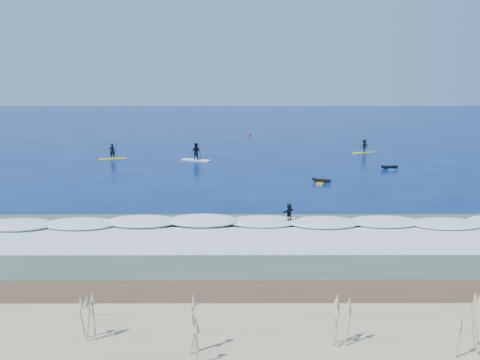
{
  "coord_description": "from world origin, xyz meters",
  "views": [
    {
      "loc": [
        -0.63,
        -43.48,
        10.69
      ],
      "look_at": [
        -0.5,
        0.75,
        0.6
      ],
      "focal_mm": 40.0,
      "sensor_mm": 36.0,
      "label": 1
    }
  ],
  "objects_px": {
    "sup_paddler_center": "(196,153)",
    "sup_paddler_right": "(364,147)",
    "prone_paddler_near": "(321,181)",
    "prone_paddler_far": "(389,168)",
    "wave_surfer": "(289,214)",
    "sup_paddler_left": "(112,154)",
    "marker_buoy": "(250,134)"
  },
  "relations": [
    {
      "from": "sup_paddler_left",
      "to": "sup_paddler_center",
      "type": "distance_m",
      "value": 9.14
    },
    {
      "from": "sup_paddler_center",
      "to": "prone_paddler_far",
      "type": "relative_size",
      "value": 1.45
    },
    {
      "from": "sup_paddler_center",
      "to": "sup_paddler_right",
      "type": "relative_size",
      "value": 1.19
    },
    {
      "from": "sup_paddler_center",
      "to": "prone_paddler_near",
      "type": "height_order",
      "value": "sup_paddler_center"
    },
    {
      "from": "prone_paddler_far",
      "to": "marker_buoy",
      "type": "height_order",
      "value": "marker_buoy"
    },
    {
      "from": "sup_paddler_center",
      "to": "prone_paddler_far",
      "type": "distance_m",
      "value": 20.01
    },
    {
      "from": "prone_paddler_near",
      "to": "wave_surfer",
      "type": "xyz_separation_m",
      "value": [
        -3.96,
        -11.92,
        0.56
      ]
    },
    {
      "from": "sup_paddler_left",
      "to": "prone_paddler_near",
      "type": "height_order",
      "value": "sup_paddler_left"
    },
    {
      "from": "sup_paddler_center",
      "to": "wave_surfer",
      "type": "xyz_separation_m",
      "value": [
        7.88,
        -22.53,
        -0.11
      ]
    },
    {
      "from": "sup_paddler_right",
      "to": "wave_surfer",
      "type": "relative_size",
      "value": 1.76
    },
    {
      "from": "prone_paddler_near",
      "to": "marker_buoy",
      "type": "xyz_separation_m",
      "value": [
        -5.7,
        29.34,
        0.14
      ]
    },
    {
      "from": "prone_paddler_far",
      "to": "marker_buoy",
      "type": "bearing_deg",
      "value": 19.46
    },
    {
      "from": "prone_paddler_far",
      "to": "sup_paddler_center",
      "type": "bearing_deg",
      "value": 66.28
    },
    {
      "from": "marker_buoy",
      "to": "wave_surfer",
      "type": "bearing_deg",
      "value": -87.57
    },
    {
      "from": "sup_paddler_right",
      "to": "prone_paddler_far",
      "type": "distance_m",
      "value": 9.19
    },
    {
      "from": "sup_paddler_right",
      "to": "prone_paddler_far",
      "type": "relative_size",
      "value": 1.21
    },
    {
      "from": "prone_paddler_far",
      "to": "wave_surfer",
      "type": "relative_size",
      "value": 1.45
    },
    {
      "from": "prone_paddler_far",
      "to": "wave_surfer",
      "type": "bearing_deg",
      "value": 136.92
    },
    {
      "from": "sup_paddler_left",
      "to": "sup_paddler_right",
      "type": "height_order",
      "value": "sup_paddler_left"
    },
    {
      "from": "sup_paddler_right",
      "to": "sup_paddler_left",
      "type": "bearing_deg",
      "value": 167.8
    },
    {
      "from": "sup_paddler_center",
      "to": "sup_paddler_right",
      "type": "bearing_deg",
      "value": 34.13
    },
    {
      "from": "sup_paddler_center",
      "to": "sup_paddler_right",
      "type": "xyz_separation_m",
      "value": [
        19.04,
        4.47,
        -0.1
      ]
    },
    {
      "from": "sup_paddler_left",
      "to": "prone_paddler_far",
      "type": "xyz_separation_m",
      "value": [
        28.55,
        -5.36,
        -0.47
      ]
    },
    {
      "from": "sup_paddler_right",
      "to": "wave_surfer",
      "type": "bearing_deg",
      "value": -132.35
    },
    {
      "from": "sup_paddler_right",
      "to": "prone_paddler_far",
      "type": "bearing_deg",
      "value": -107.42
    },
    {
      "from": "prone_paddler_near",
      "to": "prone_paddler_far",
      "type": "xyz_separation_m",
      "value": [
        7.6,
        5.91,
        0.0
      ]
    },
    {
      "from": "sup_paddler_center",
      "to": "sup_paddler_left",
      "type": "bearing_deg",
      "value": -163.25
    },
    {
      "from": "sup_paddler_right",
      "to": "prone_paddler_far",
      "type": "height_order",
      "value": "sup_paddler_right"
    },
    {
      "from": "prone_paddler_far",
      "to": "prone_paddler_near",
      "type": "bearing_deg",
      "value": 117.75
    },
    {
      "from": "prone_paddler_near",
      "to": "prone_paddler_far",
      "type": "relative_size",
      "value": 0.97
    },
    {
      "from": "prone_paddler_near",
      "to": "prone_paddler_far",
      "type": "height_order",
      "value": "prone_paddler_far"
    },
    {
      "from": "sup_paddler_center",
      "to": "wave_surfer",
      "type": "distance_m",
      "value": 23.87
    }
  ]
}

